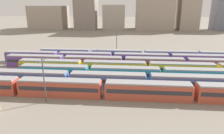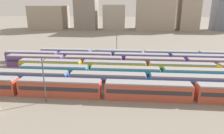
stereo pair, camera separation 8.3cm
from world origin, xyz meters
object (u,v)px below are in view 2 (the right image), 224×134
at_px(train_track_1, 148,82).
at_px(catenary_pole_1, 117,43).
at_px(train_track_2, 162,75).
at_px(catenary_pole_0, 44,78).
at_px(train_track_5, 113,58).
at_px(train_track_6, 170,56).
at_px(train_track_0, 148,90).
at_px(train_track_4, 186,64).
at_px(train_track_3, 182,69).

xyz_separation_m(train_track_1, catenary_pole_1, (-9.27, 29.18, 3.68)).
distance_m(train_track_2, catenary_pole_0, 28.87).
relative_size(catenary_pole_0, catenary_pole_1, 0.93).
xyz_separation_m(train_track_5, train_track_6, (19.92, 5.20, 0.00)).
relative_size(train_track_0, catenary_pole_1, 9.30).
height_order(train_track_2, train_track_4, same).
height_order(train_track_1, train_track_3, same).
bearing_deg(catenary_pole_0, train_track_3, 30.84).
bearing_deg(train_track_0, train_track_2, 67.22).
relative_size(train_track_4, train_track_5, 1.51).
distance_m(train_track_1, train_track_4, 20.05).
distance_m(train_track_3, catenary_pole_1, 27.29).
bearing_deg(train_track_5, train_track_6, 14.63).
relative_size(train_track_0, train_track_1, 1.25).
height_order(train_track_1, train_track_2, same).
relative_size(train_track_0, catenary_pole_0, 10.03).
relative_size(train_track_2, catenary_pole_0, 8.01).
bearing_deg(train_track_1, train_track_0, -95.13).
relative_size(train_track_5, catenary_pole_1, 7.42).
bearing_deg(train_track_4, train_track_6, 104.71).
xyz_separation_m(train_track_1, train_track_2, (3.90, 5.20, 0.00)).
bearing_deg(train_track_2, train_track_6, 73.98).
distance_m(train_track_6, catenary_pole_0, 46.59).
bearing_deg(catenary_pole_0, train_track_5, 68.87).
bearing_deg(train_track_0, catenary_pole_0, -171.22).
bearing_deg(train_track_6, train_track_1, -110.79).
xyz_separation_m(train_track_0, train_track_6, (10.34, 31.20, 0.00)).
relative_size(train_track_3, catenary_pole_0, 10.03).
relative_size(train_track_2, train_track_3, 0.80).
bearing_deg(catenary_pole_0, train_track_1, 21.54).
bearing_deg(train_track_4, train_track_0, -122.14).
bearing_deg(train_track_1, train_track_6, 69.21).
height_order(train_track_3, train_track_4, same).
relative_size(train_track_1, train_track_4, 0.66).
relative_size(train_track_4, catenary_pole_0, 12.06).
xyz_separation_m(train_track_2, catenary_pole_1, (-13.17, 23.98, 3.68)).
bearing_deg(train_track_6, train_track_3, -88.86).
relative_size(train_track_1, catenary_pole_1, 7.42).
height_order(train_track_2, train_track_3, same).
bearing_deg(train_track_2, train_track_1, -126.87).
bearing_deg(train_track_5, catenary_pole_1, 84.70).
xyz_separation_m(catenary_pole_0, catenary_pole_1, (12.07, 37.60, 0.38)).
bearing_deg(train_track_1, train_track_5, 115.78).
height_order(catenary_pole_0, catenary_pole_1, catenary_pole_1).
relative_size(train_track_0, train_track_2, 1.25).
distance_m(train_track_3, train_track_6, 15.60).
height_order(train_track_0, train_track_3, same).
relative_size(train_track_4, catenary_pole_1, 11.18).
bearing_deg(train_track_1, train_track_2, 53.13).
bearing_deg(catenary_pole_0, train_track_4, 35.29).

